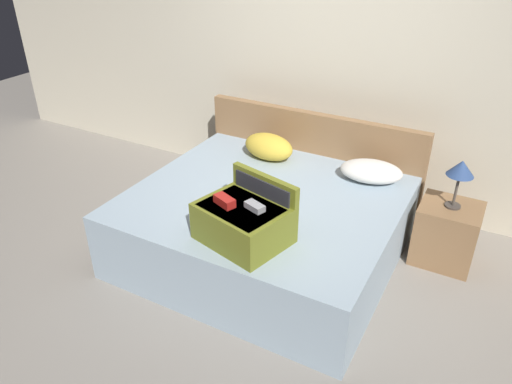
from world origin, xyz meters
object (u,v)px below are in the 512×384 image
object	(u,v)px
table_lamp	(461,170)
bed	(264,226)
pillow_near_headboard	(269,147)
pillow_center_head	(371,171)
nightstand	(446,233)
hard_case_large	(244,220)

from	to	relation	value
table_lamp	bed	bearing A→B (deg)	-153.86
pillow_near_headboard	pillow_center_head	distance (m)	0.89
bed	nightstand	world-z (taller)	bed
pillow_center_head	table_lamp	size ratio (longest dim) A/B	1.28
pillow_center_head	bed	bearing A→B (deg)	-134.35
pillow_center_head	table_lamp	world-z (taller)	table_lamp
hard_case_large	bed	bearing A→B (deg)	119.23
hard_case_large	pillow_near_headboard	world-z (taller)	hard_case_large
bed	nightstand	xyz separation A→B (m)	(1.24, 0.61, -0.03)
pillow_center_head	nightstand	size ratio (longest dim) A/B	1.00
bed	pillow_near_headboard	bearing A→B (deg)	114.74
nightstand	bed	bearing A→B (deg)	-153.86
hard_case_large	pillow_near_headboard	size ratio (longest dim) A/B	1.40
pillow_center_head	table_lamp	distance (m)	0.66
nightstand	pillow_near_headboard	bearing A→B (deg)	-179.39
pillow_near_headboard	nightstand	xyz separation A→B (m)	(1.52, 0.02, -0.40)
hard_case_large	nightstand	xyz separation A→B (m)	(1.10, 1.16, -0.44)
hard_case_large	pillow_center_head	xyz separation A→B (m)	(0.47, 1.18, -0.07)
hard_case_large	pillow_center_head	distance (m)	1.27
pillow_center_head	pillow_near_headboard	bearing A→B (deg)	-178.01
pillow_near_headboard	nightstand	distance (m)	1.57
bed	pillow_near_headboard	world-z (taller)	pillow_near_headboard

